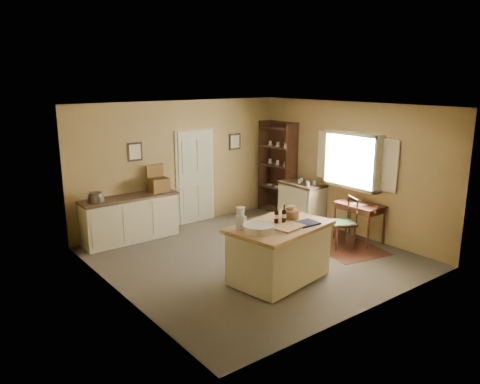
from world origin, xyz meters
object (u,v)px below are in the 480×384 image
at_px(work_island, 279,251).
at_px(shelving_unit, 279,168).
at_px(writing_desk, 360,209).
at_px(right_cabinet, 302,202).
at_px(desk_chair, 342,223).
at_px(sideboard, 131,217).

relative_size(work_island, shelving_unit, 0.82).
bearing_deg(work_island, writing_desk, -1.47).
distance_m(right_cabinet, shelving_unit, 1.15).
relative_size(writing_desk, shelving_unit, 0.42).
relative_size(work_island, writing_desk, 1.97).
bearing_deg(desk_chair, right_cabinet, 96.35).
height_order(sideboard, writing_desk, sideboard).
height_order(sideboard, desk_chair, sideboard).
distance_m(work_island, right_cabinet, 3.14).
distance_m(writing_desk, right_cabinet, 1.60).
height_order(desk_chair, shelving_unit, shelving_unit).
bearing_deg(shelving_unit, desk_chair, -104.92).
height_order(work_island, right_cabinet, work_island).
relative_size(sideboard, desk_chair, 2.02).
relative_size(sideboard, shelving_unit, 0.89).
xyz_separation_m(sideboard, desk_chair, (3.02, -2.81, -0.01)).
height_order(right_cabinet, shelving_unit, shelving_unit).
bearing_deg(work_island, shelving_unit, 37.95).
bearing_deg(right_cabinet, writing_desk, -89.99).
distance_m(desk_chair, shelving_unit, 2.71).
distance_m(work_island, sideboard, 3.34).
relative_size(sideboard, right_cabinet, 1.89).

